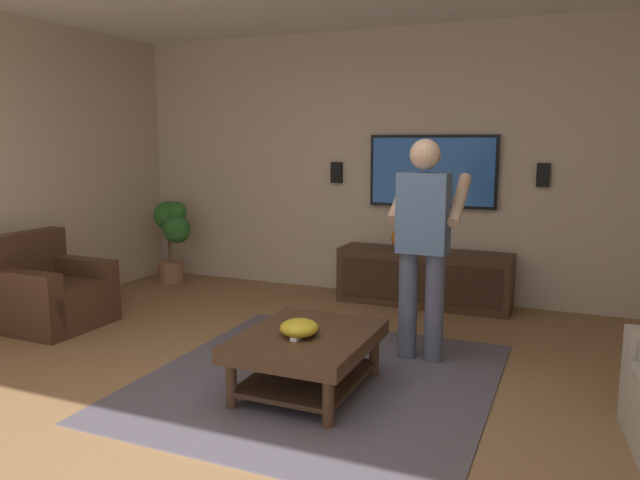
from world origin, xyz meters
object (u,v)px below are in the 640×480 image
remote_white (299,337)px  wall_speaker_right (337,173)px  coffee_table (307,348)px  remote_black (308,331)px  potted_plant_tall (172,230)px  tv (432,171)px  armchair (49,295)px  wall_speaker_left (543,175)px  bowl (299,328)px  person_standing (423,237)px  media_console (424,278)px  vase_round (402,239)px

remote_white → wall_speaker_right: bearing=-160.5°
coffee_table → remote_black: (0.01, -0.00, 0.12)m
potted_plant_tall → remote_white: potted_plant_tall is taller
remote_black → tv: bearing=22.8°
armchair → remote_white: 2.75m
remote_black → wall_speaker_right: bearing=44.7°
remote_white → wall_speaker_left: size_ratio=0.68×
potted_plant_tall → bowl: potted_plant_tall is taller
tv → bowl: tv is taller
tv → wall_speaker_left: tv is taller
potted_plant_tall → remote_white: bearing=-131.2°
wall_speaker_right → person_standing: bearing=-142.1°
wall_speaker_left → wall_speaker_right: bearing=90.0°
remote_black → media_console: bearing=22.4°
tv → wall_speaker_left: (0.01, -1.05, -0.01)m
tv → wall_speaker_left: size_ratio=5.85×
armchair → vase_round: 3.33m
media_console → vase_round: bearing=-87.5°
armchair → wall_speaker_left: wall_speaker_left is taller
media_console → potted_plant_tall: potted_plant_tall is taller
media_console → remote_black: bearing=-4.5°
armchair → bowl: (-0.51, -2.67, 0.18)m
person_standing → potted_plant_tall: person_standing is taller
remote_black → wall_speaker_right: 2.91m
armchair → wall_speaker_right: wall_speaker_right is taller
remote_white → wall_speaker_left: bearing=158.5°
media_console → wall_speaker_right: bearing=-103.8°
person_standing → remote_black: person_standing is taller
armchair → remote_white: (-0.54, -2.69, 0.13)m
bowl → wall_speaker_left: bearing=-24.7°
armchair → wall_speaker_right: size_ratio=3.75×
remote_white → vase_round: vase_round is taller
media_console → potted_plant_tall: size_ratio=1.81×
coffee_table → vase_round: bearing=0.9°
armchair → wall_speaker_left: size_ratio=3.75×
armchair → potted_plant_tall: bearing=91.9°
armchair → remote_white: size_ratio=5.50×
wall_speaker_right → remote_white: bearing=-163.1°
coffee_table → potted_plant_tall: (2.25, 2.72, 0.31)m
bowl → vase_round: size_ratio=1.12×
bowl → coffee_table: bearing=-12.0°
remote_white → wall_speaker_left: 3.17m
tv → media_console: bearing=-0.0°
vase_round → bowl: bearing=-179.6°
bowl → remote_black: (0.09, -0.02, -0.04)m
armchair → person_standing: (0.46, -3.23, 0.65)m
media_console → vase_round: vase_round is taller
media_console → remote_black: 2.40m
bowl → remote_white: 0.06m
tv → bowl: bearing=-4.4°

